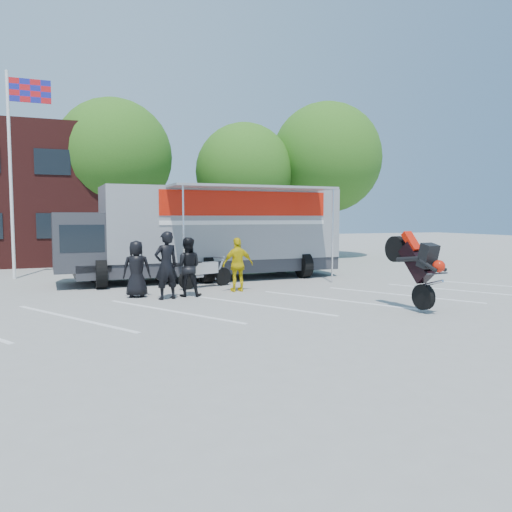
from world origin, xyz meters
TOP-DOWN VIEW (x-y plane):
  - ground at (0.00, 0.00)m, footprint 100.00×100.00m
  - parking_bay_lines at (0.00, 1.00)m, footprint 18.09×13.33m
  - flagpole at (-6.24, 10.00)m, footprint 1.61×0.12m
  - tree_left at (-2.00, 16.00)m, footprint 6.12×6.12m
  - tree_mid at (5.00, 15.00)m, footprint 5.44×5.44m
  - tree_right at (10.00, 14.50)m, footprint 6.46×6.46m
  - transporter_truck at (0.65, 7.03)m, footprint 11.19×5.57m
  - parked_motorcycle at (-0.18, 4.87)m, footprint 2.26×1.38m
  - stunt_bike_rider at (3.60, -0.84)m, footprint 1.05×1.93m
  - spectator_leather_a at (-2.69, 3.64)m, footprint 0.93×0.70m
  - spectator_leather_b at (-1.94, 2.89)m, footprint 0.83×0.65m
  - spectator_leather_c at (-1.23, 3.21)m, footprint 1.05×0.92m
  - spectator_hivis at (0.54, 3.58)m, footprint 1.04×0.44m

SIDE VIEW (x-z plane):
  - ground at x=0.00m, z-range 0.00..0.00m
  - transporter_truck at x=0.65m, z-range -1.76..1.76m
  - parked_motorcycle at x=-0.18m, z-range -0.56..0.56m
  - stunt_bike_rider at x=3.60m, z-range -1.09..1.09m
  - parking_bay_lines at x=0.00m, z-range 0.00..0.01m
  - spectator_leather_a at x=-2.69m, z-range 0.00..1.72m
  - spectator_hivis at x=0.54m, z-range 0.00..1.76m
  - spectator_leather_c at x=-1.23m, z-range 0.00..1.81m
  - spectator_leather_b at x=-1.94m, z-range 0.00..2.01m
  - tree_mid at x=5.00m, z-range 1.10..8.78m
  - flagpole at x=-6.24m, z-range 1.05..9.05m
  - tree_left at x=-2.00m, z-range 1.25..9.89m
  - tree_right at x=10.00m, z-range 1.32..10.44m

